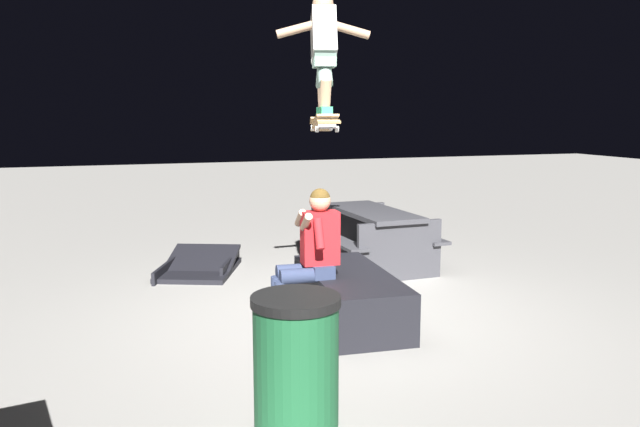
# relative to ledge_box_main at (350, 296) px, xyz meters

# --- Properties ---
(ground_plane) EXTENTS (40.00, 40.00, 0.00)m
(ground_plane) POSITION_rel_ledge_box_main_xyz_m (0.13, 0.10, -0.24)
(ground_plane) COLOR gray
(ledge_box_main) EXTENTS (1.78, 0.85, 0.47)m
(ledge_box_main) POSITION_rel_ledge_box_main_xyz_m (0.00, 0.00, 0.00)
(ledge_box_main) COLOR black
(ledge_box_main) RESTS_ON ground
(person_sitting_on_ledge) EXTENTS (0.60, 0.77, 1.31)m
(person_sitting_on_ledge) POSITION_rel_ledge_box_main_xyz_m (-0.02, 0.42, 0.49)
(person_sitting_on_ledge) COLOR #2D3856
(person_sitting_on_ledge) RESTS_ON ground
(skateboard) EXTENTS (1.04, 0.44, 0.17)m
(skateboard) POSITION_rel_ledge_box_main_xyz_m (0.13, 0.22, 1.66)
(skateboard) COLOR #AD8451
(skater_airborne) EXTENTS (0.64, 0.88, 1.12)m
(skater_airborne) POSITION_rel_ledge_box_main_xyz_m (0.18, 0.21, 2.35)
(skater_airborne) COLOR #2D9E66
(kicker_ramp) EXTENTS (1.43, 1.25, 0.33)m
(kicker_ramp) POSITION_rel_ledge_box_main_xyz_m (2.35, 1.13, -0.18)
(kicker_ramp) COLOR black
(kicker_ramp) RESTS_ON ground
(picnic_table_back) EXTENTS (1.75, 1.41, 0.75)m
(picnic_table_back) POSITION_rel_ledge_box_main_xyz_m (1.94, -1.07, 0.26)
(picnic_table_back) COLOR #38383D
(picnic_table_back) RESTS_ON ground
(trash_bin) EXTENTS (0.57, 0.57, 0.86)m
(trash_bin) POSITION_rel_ledge_box_main_xyz_m (-1.85, 1.09, 0.20)
(trash_bin) COLOR #19512D
(trash_bin) RESTS_ON ground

